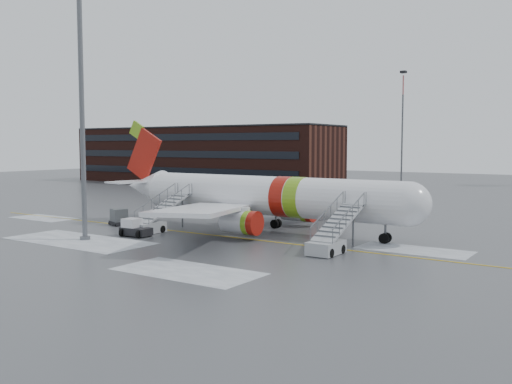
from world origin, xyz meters
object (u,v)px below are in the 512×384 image
Objects in this scene: airstair_aft at (153,221)px; pushback_tug at (135,228)px; airliner at (259,196)px; light_mast_near at (81,76)px; airstair_fwd at (330,239)px; uld_container at (119,217)px.

pushback_tug is (0.19, -2.68, -0.35)m from airstair_aft.
light_mast_near reaches higher than airliner.
light_mast_near reaches higher than airstair_fwd.
pushback_tug is at bearing -130.08° from airliner.
airstair_fwd is at bearing 8.13° from pushback_tug.
light_mast_near is (-2.20, -3.88, 13.69)m from pushback_tug.
airliner is at bearing 39.45° from airstair_aft.
uld_container is at bearing -161.29° from airliner.
pushback_tug is 1.17× the size of uld_container.
airliner is 13.00m from airstair_fwd.
uld_container is (-6.72, 4.31, 0.09)m from pushback_tug.
light_mast_near is (-9.95, -13.09, 10.99)m from airliner.
uld_container is (-6.53, 1.64, -0.26)m from airstair_aft.
airstair_fwd reaches higher than uld_container.
uld_container is 16.51m from light_mast_near.
uld_container is at bearing 176.32° from airstair_fwd.
airliner is at bearing 52.74° from light_mast_near.
airliner is at bearing 49.92° from pushback_tug.
airliner is 4.55× the size of airstair_fwd.
pushback_tug is 14.40m from light_mast_near.
airstair_aft is 15.00m from light_mast_near.
light_mast_near is at bearing -107.07° from airstair_aft.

